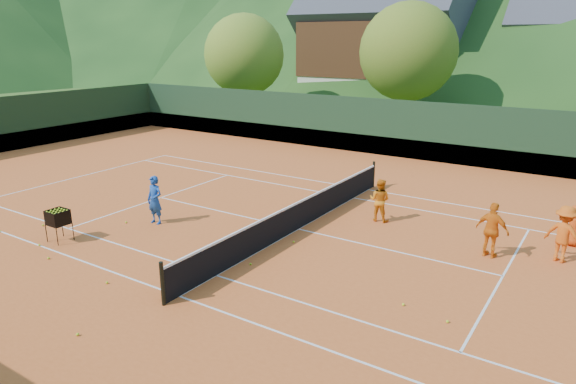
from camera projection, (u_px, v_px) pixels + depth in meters
The scene contains 27 objects.
ground at pixel (298, 230), 16.92m from camera, with size 400.00×400.00×0.00m, color #2E4B17.
clay_court at pixel (298, 229), 16.92m from camera, with size 40.00×24.00×0.02m, color #C3531F.
coach at pixel (155, 200), 17.23m from camera, with size 0.60×0.39×1.65m, color #17449A.
student_a at pixel (380, 200), 17.50m from camera, with size 0.72×0.56×1.48m, color orange.
student_b at pixel (492, 230), 14.55m from camera, with size 0.95×0.40×1.63m, color orange.
student_c at pixel (574, 225), 15.42m from camera, with size 0.62×0.41×1.28m, color #CD4612.
student_d at pixel (564, 234), 14.26m from camera, with size 1.05×0.61×1.63m, color #DA5813.
tennis_ball_0 at pixel (107, 283), 13.14m from camera, with size 0.07×0.07×0.07m, color #B0D523.
tennis_ball_1 at pixel (294, 242), 15.77m from camera, with size 0.07×0.07×0.07m, color #B0D523.
tennis_ball_3 at pixel (49, 258), 14.60m from camera, with size 0.07×0.07×0.07m, color #B0D523.
tennis_ball_4 at pixel (43, 225), 17.17m from camera, with size 0.07×0.07×0.07m, color #B0D523.
tennis_ball_5 at pixel (251, 264), 14.21m from camera, with size 0.07×0.07×0.07m, color #B0D523.
tennis_ball_8 at pixel (403, 305), 12.05m from camera, with size 0.07×0.07×0.07m, color #B0D523.
tennis_ball_10 at pixel (39, 245), 15.52m from camera, with size 0.07×0.07×0.07m, color #B0D523.
tennis_ball_11 at pixel (173, 267), 14.05m from camera, with size 0.07×0.07×0.07m, color #B0D523.
tennis_ball_12 at pixel (126, 222), 17.44m from camera, with size 0.07×0.07×0.07m, color #B0D523.
tennis_ball_13 at pixel (78, 334), 10.84m from camera, with size 0.07×0.07×0.07m, color #B0D523.
tennis_ball_16 at pixel (447, 322), 11.33m from camera, with size 0.07×0.07×0.07m, color #B0D523.
tennis_ball_17 at pixel (0, 231), 16.66m from camera, with size 0.07×0.07×0.07m, color #B0D523.
tennis_ball_19 at pixel (217, 269), 13.90m from camera, with size 0.07×0.07×0.07m, color #B0D523.
court_lines at pixel (298, 229), 16.91m from camera, with size 23.83×11.03×0.00m.
tennis_net at pixel (298, 215), 16.77m from camera, with size 0.10×12.07×1.10m.
perimeter_fence at pixel (298, 193), 16.56m from camera, with size 40.40×24.24×3.00m.
ball_hopper at pixel (58, 218), 15.73m from camera, with size 0.57×0.57×1.00m.
chalet_left at pixel (383, 43), 44.60m from camera, with size 13.80×9.93×12.92m.
tree_a at pixel (244, 55), 38.33m from camera, with size 6.00×6.00×7.88m.
tree_b at pixel (408, 52), 33.57m from camera, with size 6.40×6.40×8.40m.
Camera 1 is at (8.36, -13.46, 6.06)m, focal length 32.00 mm.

